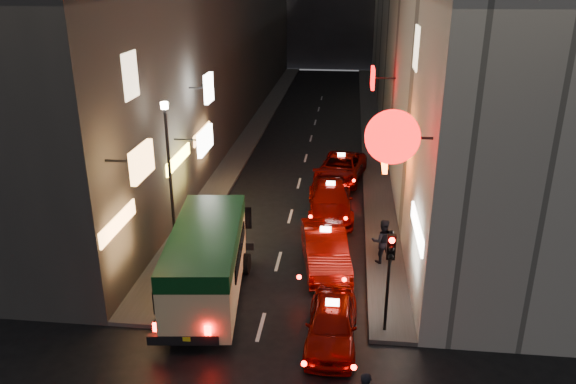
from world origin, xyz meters
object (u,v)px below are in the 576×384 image
(minibus, at_px, (207,256))
(traffic_light, at_px, (390,261))
(taxi_near, at_px, (332,320))
(lamp_post, at_px, (170,170))

(minibus, xyz_separation_m, traffic_light, (6.08, -1.49, 0.96))
(taxi_near, height_order, lamp_post, lamp_post)
(minibus, relative_size, taxi_near, 1.35)
(minibus, height_order, traffic_light, traffic_light)
(traffic_light, xyz_separation_m, lamp_post, (-8.20, 4.53, 1.04))
(taxi_near, distance_m, traffic_light, 2.59)
(minibus, distance_m, taxi_near, 4.90)
(minibus, height_order, lamp_post, lamp_post)
(minibus, bearing_deg, taxi_near, -23.79)
(minibus, relative_size, lamp_post, 1.06)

